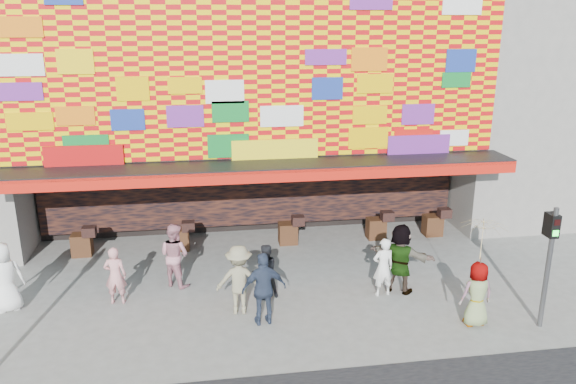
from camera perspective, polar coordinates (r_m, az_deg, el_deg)
The scene contains 13 objects.
ground at distance 14.36m, azimuth -1.21°, elevation -12.32°, with size 90.00×90.00×0.00m, color slate.
shop_building at distance 20.74m, azimuth -4.33°, elevation 11.98°, with size 15.20×9.40×10.00m.
signal_right at distance 14.38m, azimuth 25.06°, elevation -5.77°, with size 0.22×0.20×3.00m.
ped_a at distance 15.80m, azimuth -26.83°, elevation -7.75°, with size 0.89×0.58×1.81m, color white.
ped_b at distance 15.20m, azimuth -17.14°, elevation -8.11°, with size 0.57×0.37×1.55m, color pink.
ped_c at distance 14.83m, azimuth -2.35°, elevation -8.07°, with size 0.73×0.57×1.50m, color #222327.
ped_d at distance 14.11m, azimuth -4.99°, elevation -8.87°, with size 1.15×0.66×1.78m, color gray.
ped_e at distance 13.57m, azimuth -2.46°, elevation -9.80°, with size 1.07×0.45×1.83m, color #2E3950.
ped_f at distance 15.36m, azimuth 11.32°, elevation -6.64°, with size 1.78×0.57×1.92m, color gray.
ped_g at distance 14.29m, azimuth 18.65°, elevation -9.80°, with size 0.79×0.51×1.61m, color gray.
ped_h at distance 15.15m, azimuth 9.65°, elevation -7.52°, with size 0.59×0.38×1.61m, color white.
ped_i at distance 15.76m, azimuth -11.45°, elevation -6.28°, with size 0.87×0.68×1.79m, color #C17D8B.
parasol at distance 13.74m, azimuth 19.19°, elevation -4.61°, with size 1.35×1.37×1.94m.
Camera 1 is at (-1.60, -12.42, 7.03)m, focal length 35.00 mm.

